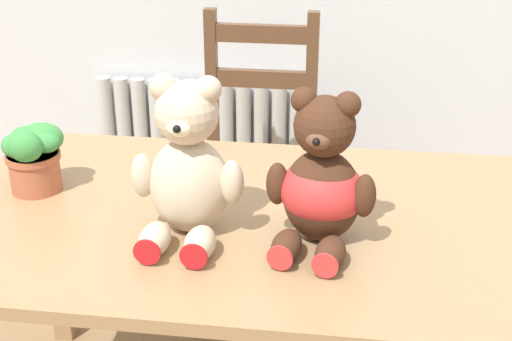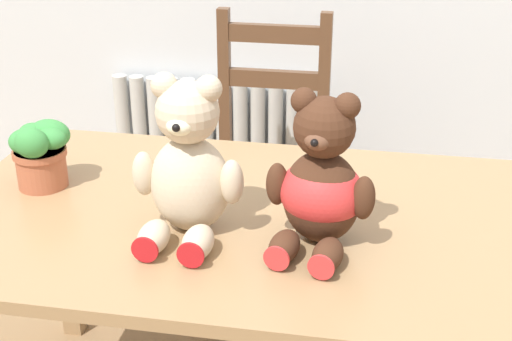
{
  "view_description": "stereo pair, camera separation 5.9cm",
  "coord_description": "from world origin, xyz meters",
  "px_view_note": "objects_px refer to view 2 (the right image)",
  "views": [
    {
      "loc": [
        0.22,
        -1.02,
        1.49
      ],
      "look_at": [
        0.03,
        0.34,
        0.86
      ],
      "focal_mm": 50.0,
      "sensor_mm": 36.0,
      "label": 1
    },
    {
      "loc": [
        0.28,
        -1.01,
        1.49
      ],
      "look_at": [
        0.03,
        0.34,
        0.86
      ],
      "focal_mm": 50.0,
      "sensor_mm": 36.0,
      "label": 2
    }
  ],
  "objects_px": {
    "teddy_bear_right": "(321,185)",
    "potted_plant": "(40,151)",
    "wooden_chair_behind": "(266,169)",
    "teddy_bear_left": "(188,167)"
  },
  "relations": [
    {
      "from": "potted_plant",
      "to": "wooden_chair_behind",
      "type": "bearing_deg",
      "value": 57.63
    },
    {
      "from": "teddy_bear_right",
      "to": "potted_plant",
      "type": "relative_size",
      "value": 1.98
    },
    {
      "from": "teddy_bear_left",
      "to": "wooden_chair_behind",
      "type": "bearing_deg",
      "value": -89.59
    },
    {
      "from": "teddy_bear_left",
      "to": "potted_plant",
      "type": "relative_size",
      "value": 2.08
    },
    {
      "from": "wooden_chair_behind",
      "to": "potted_plant",
      "type": "distance_m",
      "value": 0.9
    },
    {
      "from": "wooden_chair_behind",
      "to": "teddy_bear_right",
      "type": "bearing_deg",
      "value": 106.73
    },
    {
      "from": "teddy_bear_left",
      "to": "teddy_bear_right",
      "type": "relative_size",
      "value": 1.05
    },
    {
      "from": "wooden_chair_behind",
      "to": "potted_plant",
      "type": "relative_size",
      "value": 5.75
    },
    {
      "from": "wooden_chair_behind",
      "to": "teddy_bear_left",
      "type": "xyz_separation_m",
      "value": [
        -0.03,
        -0.86,
        0.39
      ]
    },
    {
      "from": "teddy_bear_right",
      "to": "potted_plant",
      "type": "bearing_deg",
      "value": -1.75
    }
  ]
}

